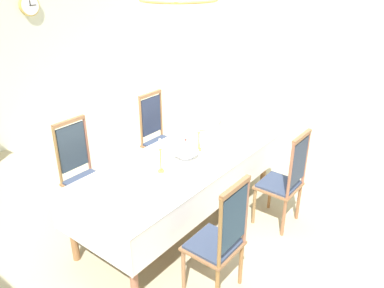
{
  "coord_description": "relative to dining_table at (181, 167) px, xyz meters",
  "views": [
    {
      "loc": [
        -2.78,
        -2.29,
        2.67
      ],
      "look_at": [
        0.16,
        -0.0,
        0.91
      ],
      "focal_mm": 35.61,
      "sensor_mm": 36.0,
      "label": 1
    }
  ],
  "objects": [
    {
      "name": "ground",
      "position": [
        0.0,
        -0.02,
        -0.72
      ],
      "size": [
        7.29,
        6.81,
        0.04
      ],
      "primitive_type": "cube",
      "color": "#B6AD8C"
    },
    {
      "name": "back_wall",
      "position": [
        0.0,
        3.43,
        0.84
      ],
      "size": [
        7.29,
        0.08,
        3.08
      ],
      "primitive_type": "cube",
      "color": "silver",
      "rests_on": "ground"
    },
    {
      "name": "right_wall",
      "position": [
        3.68,
        -0.02,
        0.84
      ],
      "size": [
        0.08,
        6.81,
        3.08
      ],
      "primitive_type": "cube",
      "color": "silver",
      "rests_on": "ground"
    },
    {
      "name": "dining_table",
      "position": [
        0.0,
        0.0,
        0.0
      ],
      "size": [
        2.5,
        1.03,
        0.77
      ],
      "color": "#A0644B",
      "rests_on": "ground"
    },
    {
      "name": "tablecloth",
      "position": [
        0.0,
        0.0,
        -0.02
      ],
      "size": [
        2.52,
        1.05,
        0.38
      ],
      "color": "white",
      "rests_on": "dining_table"
    },
    {
      "name": "chair_south_a",
      "position": [
        -0.61,
        -0.93,
        -0.12
      ],
      "size": [
        0.44,
        0.42,
        1.15
      ],
      "color": "#966A48",
      "rests_on": "ground"
    },
    {
      "name": "chair_north_a",
      "position": [
        -0.61,
        0.93,
        -0.11
      ],
      "size": [
        0.44,
        0.42,
        1.18
      ],
      "rotation": [
        0.0,
        0.0,
        3.14
      ],
      "color": "#956D48",
      "rests_on": "ground"
    },
    {
      "name": "chair_south_b",
      "position": [
        0.65,
        -0.92,
        -0.12
      ],
      "size": [
        0.44,
        0.42,
        1.13
      ],
      "color": "olive",
      "rests_on": "ground"
    },
    {
      "name": "chair_north_b",
      "position": [
        0.65,
        0.93,
        -0.11
      ],
      "size": [
        0.44,
        0.42,
        1.16
      ],
      "rotation": [
        0.0,
        0.0,
        3.14
      ],
      "color": "#9E5F44",
      "rests_on": "ground"
    },
    {
      "name": "soup_tureen",
      "position": [
        0.08,
        0.0,
        0.18
      ],
      "size": [
        0.28,
        0.28,
        0.23
      ],
      "color": "white",
      "rests_on": "tablecloth"
    },
    {
      "name": "candlestick_west",
      "position": [
        -0.32,
        0.0,
        0.23
      ],
      "size": [
        0.07,
        0.07,
        0.37
      ],
      "color": "gold",
      "rests_on": "tablecloth"
    },
    {
      "name": "candlestick_east",
      "position": [
        0.32,
        0.0,
        0.21
      ],
      "size": [
        0.07,
        0.07,
        0.33
      ],
      "color": "gold",
      "rests_on": "tablecloth"
    },
    {
      "name": "bowl_near_left",
      "position": [
        0.25,
        -0.35,
        0.1
      ],
      "size": [
        0.17,
        0.17,
        0.03
      ],
      "color": "white",
      "rests_on": "tablecloth"
    },
    {
      "name": "bowl_near_right",
      "position": [
        0.65,
        0.35,
        0.1
      ],
      "size": [
        0.19,
        0.19,
        0.04
      ],
      "color": "white",
      "rests_on": "tablecloth"
    },
    {
      "name": "spoon_primary",
      "position": [
        0.37,
        -0.32,
        0.08
      ],
      "size": [
        0.04,
        0.18,
        0.01
      ],
      "rotation": [
        0.0,
        0.0,
        -0.11
      ],
      "color": "gold",
      "rests_on": "tablecloth"
    },
    {
      "name": "spoon_secondary",
      "position": [
        0.77,
        0.38,
        0.08
      ],
      "size": [
        0.06,
        0.17,
        0.01
      ],
      "rotation": [
        0.0,
        0.0,
        0.27
      ],
      "color": "gold",
      "rests_on": "tablecloth"
    },
    {
      "name": "mounted_clock",
      "position": [
        0.51,
        3.35,
        1.42
      ],
      "size": [
        0.31,
        0.06,
        0.31
      ],
      "color": "#D1B251"
    }
  ]
}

